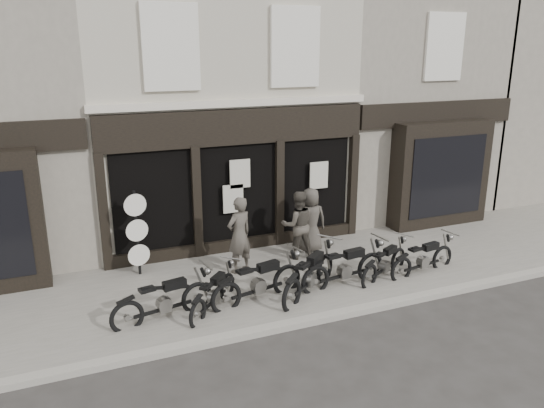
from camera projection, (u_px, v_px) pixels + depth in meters
name	position (u px, v px, depth m)	size (l,w,h in m)	color
ground_plane	(282.00, 298.00, 11.89)	(90.00, 90.00, 0.00)	#2D2B28
pavement	(267.00, 280.00, 12.67)	(30.00, 4.20, 0.12)	slate
kerb	(307.00, 321.00, 10.76)	(30.00, 0.25, 0.13)	gray
central_building	(205.00, 92.00, 15.99)	(7.30, 6.22, 8.34)	#ACA493
neighbour_right	(384.00, 88.00, 18.27)	(5.60, 6.73, 8.34)	gray
motorcycle_0	(164.00, 304.00, 10.73)	(2.19, 0.76, 1.06)	black
motorcycle_1	(214.00, 296.00, 11.15)	(1.51, 1.56, 0.94)	black
motorcycle_2	(259.00, 285.00, 11.51)	(2.28, 0.84, 1.11)	black
motorcycle_3	(310.00, 278.00, 11.85)	(2.03, 1.64, 1.13)	black
motorcycle_4	(345.00, 270.00, 12.27)	(2.31, 0.63, 1.11)	black
motorcycle_5	(385.00, 265.00, 12.70)	(1.84, 1.13, 0.95)	black
motorcycle_6	(423.00, 261.00, 12.91)	(2.06, 0.65, 0.99)	black
man_left	(239.00, 235.00, 12.74)	(0.69, 0.45, 1.89)	#48423B
man_centre	(298.00, 225.00, 13.63)	(0.87, 0.68, 1.78)	#443F37
man_right	(310.00, 220.00, 14.07)	(0.85, 0.55, 1.74)	#413C36
advert_sign_post	(137.00, 237.00, 12.57)	(0.54, 0.35, 2.22)	black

